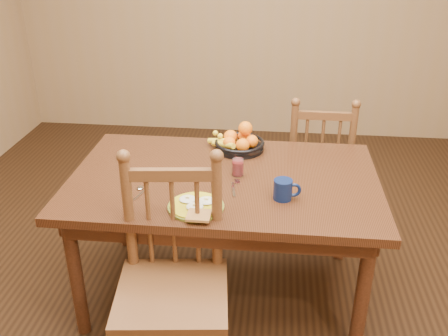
# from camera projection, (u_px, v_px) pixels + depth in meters

# --- Properties ---
(room) EXTENTS (4.52, 5.02, 2.72)m
(room) POSITION_uv_depth(u_px,v_px,m) (224.00, 63.00, 2.33)
(room) COLOR black
(room) RESTS_ON ground
(dining_table) EXTENTS (1.60, 1.00, 0.75)m
(dining_table) POSITION_uv_depth(u_px,v_px,m) (224.00, 191.00, 2.64)
(dining_table) COLOR black
(dining_table) RESTS_ON ground
(chair_far) EXTENTS (0.44, 0.42, 0.97)m
(chair_far) POSITION_uv_depth(u_px,v_px,m) (317.00, 167.00, 3.34)
(chair_far) COLOR #4A2816
(chair_far) RESTS_ON ground
(chair_near) EXTENTS (0.53, 0.51, 1.06)m
(chair_near) POSITION_uv_depth(u_px,v_px,m) (173.00, 284.00, 2.19)
(chair_near) COLOR #4A2816
(chair_near) RESTS_ON ground
(breakfast_plate) EXTENTS (0.26, 0.29, 0.04)m
(breakfast_plate) POSITION_uv_depth(u_px,v_px,m) (196.00, 206.00, 2.31)
(breakfast_plate) COLOR #59601E
(breakfast_plate) RESTS_ON dining_table
(fork) EXTENTS (0.05, 0.18, 0.00)m
(fork) POSITION_uv_depth(u_px,v_px,m) (235.00, 187.00, 2.49)
(fork) COLOR silver
(fork) RESTS_ON dining_table
(spoon) EXTENTS (0.05, 0.16, 0.01)m
(spoon) POSITION_uv_depth(u_px,v_px,m) (140.00, 190.00, 2.46)
(spoon) COLOR silver
(spoon) RESTS_ON dining_table
(coffee_mug) EXTENTS (0.13, 0.09, 0.10)m
(coffee_mug) POSITION_uv_depth(u_px,v_px,m) (284.00, 189.00, 2.37)
(coffee_mug) COLOR #0A163A
(coffee_mug) RESTS_ON dining_table
(juice_glass) EXTENTS (0.06, 0.06, 0.09)m
(juice_glass) POSITION_uv_depth(u_px,v_px,m) (238.00, 168.00, 2.60)
(juice_glass) COLOR silver
(juice_glass) RESTS_ON dining_table
(fruit_bowl) EXTENTS (0.32, 0.29, 0.17)m
(fruit_bowl) POSITION_uv_depth(u_px,v_px,m) (239.00, 142.00, 2.89)
(fruit_bowl) COLOR black
(fruit_bowl) RESTS_ON dining_table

